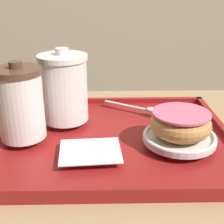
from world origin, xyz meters
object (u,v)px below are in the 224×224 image
(coffee_cup_front, at_px, (20,104))
(donut_chocolate_glazed, at_px, (181,123))
(spoon, at_px, (145,109))
(coffee_cup_rear, at_px, (64,88))

(coffee_cup_front, distance_m, donut_chocolate_glazed, 0.30)
(coffee_cup_front, height_order, donut_chocolate_glazed, coffee_cup_front)
(coffee_cup_front, xyz_separation_m, donut_chocolate_glazed, (0.29, -0.02, -0.03))
(coffee_cup_front, distance_m, spoon, 0.28)
(coffee_cup_rear, distance_m, donut_chocolate_glazed, 0.25)
(coffee_cup_rear, bearing_deg, spoon, 14.28)
(spoon, bearing_deg, donut_chocolate_glazed, -40.70)
(coffee_cup_front, bearing_deg, donut_chocolate_glazed, -4.34)
(coffee_cup_rear, height_order, donut_chocolate_glazed, coffee_cup_rear)
(donut_chocolate_glazed, bearing_deg, spoon, 107.37)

